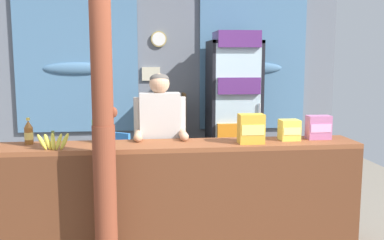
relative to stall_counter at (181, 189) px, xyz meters
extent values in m
plane|color=gray|center=(0.05, 0.64, -0.58)|extent=(6.83, 6.83, 0.00)
cube|color=slate|center=(0.05, 2.28, 0.71)|extent=(4.62, 0.12, 2.58)
cube|color=teal|center=(-1.16, 2.19, 1.09)|extent=(1.57, 0.04, 1.84)
ellipsoid|color=teal|center=(-1.16, 2.17, 0.99)|extent=(0.86, 0.10, 0.16)
cube|color=teal|center=(1.18, 2.19, 1.09)|extent=(1.46, 0.04, 1.84)
ellipsoid|color=teal|center=(1.18, 2.17, 0.99)|extent=(0.80, 0.10, 0.16)
cylinder|color=tan|center=(-0.10, 2.20, 1.38)|extent=(0.21, 0.03, 0.21)
cylinder|color=white|center=(-0.10, 2.18, 1.38)|extent=(0.18, 0.01, 0.18)
cube|color=beige|center=(-0.20, 2.20, 0.92)|extent=(0.24, 0.02, 0.18)
cube|color=brown|center=(0.00, 0.10, 0.37)|extent=(3.14, 0.45, 0.04)
cube|color=brown|center=(0.00, -0.10, -0.12)|extent=(3.14, 0.04, 0.92)
cube|color=brown|center=(-1.53, 0.10, -0.12)|extent=(0.08, 0.40, 0.92)
cube|color=brown|center=(1.53, 0.10, -0.12)|extent=(0.08, 0.40, 0.92)
cylinder|color=brown|center=(-0.62, -0.29, 0.02)|extent=(0.17, 0.17, 1.19)
cylinder|color=brown|center=(-0.62, -0.29, 1.21)|extent=(0.16, 0.16, 1.19)
ellipsoid|color=brown|center=(-0.54, -0.29, 0.71)|extent=(0.06, 0.05, 0.08)
cube|color=black|center=(0.84, 2.08, 0.38)|extent=(0.64, 0.04, 1.92)
cube|color=black|center=(0.53, 1.81, 0.38)|extent=(0.04, 0.58, 1.92)
cube|color=black|center=(1.14, 1.81, 0.38)|extent=(0.04, 0.58, 1.92)
cube|color=black|center=(0.84, 1.81, 1.32)|extent=(0.64, 0.58, 0.04)
cube|color=black|center=(0.84, 1.81, -0.54)|extent=(0.64, 0.58, 0.08)
cube|color=silver|center=(0.84, 1.53, 0.43)|extent=(0.58, 0.02, 1.76)
cylinder|color=#B7B7BC|center=(1.10, 1.50, 0.38)|extent=(0.02, 0.02, 0.40)
cube|color=silver|center=(0.84, 1.81, 0.13)|extent=(0.56, 0.50, 0.02)
cube|color=orange|center=(0.84, 1.69, 0.24)|extent=(0.52, 0.46, 0.20)
cube|color=silver|center=(0.84, 1.81, 0.68)|extent=(0.56, 0.50, 0.02)
cube|color=#56286B|center=(0.84, 1.69, 0.79)|extent=(0.52, 0.46, 0.20)
cube|color=silver|center=(0.84, 1.81, 1.24)|extent=(0.56, 0.50, 0.02)
cube|color=#56286B|center=(0.84, 1.69, 1.35)|extent=(0.52, 0.46, 0.20)
cube|color=brown|center=(-0.23, 1.92, 0.05)|extent=(0.04, 0.28, 1.26)
cube|color=brown|center=(0.21, 1.92, 0.05)|extent=(0.04, 0.28, 1.26)
cube|color=brown|center=(-0.01, 1.92, 0.49)|extent=(0.44, 0.28, 0.02)
cylinder|color=black|center=(-0.08, 1.92, 0.56)|extent=(0.05, 0.05, 0.11)
cylinder|color=brown|center=(0.06, 1.92, 0.56)|extent=(0.05, 0.05, 0.12)
cube|color=brown|center=(-0.01, 1.92, 0.11)|extent=(0.44, 0.28, 0.02)
cylinder|color=brown|center=(-0.08, 1.92, 0.20)|extent=(0.07, 0.07, 0.15)
cylinder|color=silver|center=(0.06, 1.92, 0.20)|extent=(0.06, 0.06, 0.16)
cube|color=brown|center=(-0.01, 1.92, -0.26)|extent=(0.44, 0.28, 0.02)
cylinder|color=orange|center=(-0.08, 1.92, -0.18)|extent=(0.07, 0.07, 0.14)
cylinder|color=orange|center=(0.06, 1.92, -0.20)|extent=(0.05, 0.05, 0.11)
cube|color=#3884D6|center=(-0.76, 1.20, -0.14)|extent=(0.61, 0.61, 0.04)
cube|color=#3884D6|center=(-0.65, 1.36, 0.08)|extent=(0.37, 0.27, 0.40)
cylinder|color=#3884D6|center=(-1.02, 1.15, -0.36)|extent=(0.04, 0.04, 0.44)
cylinder|color=#3884D6|center=(-0.71, 0.93, -0.36)|extent=(0.04, 0.04, 0.44)
cylinder|color=#3884D6|center=(-0.81, 1.46, -0.36)|extent=(0.04, 0.04, 0.44)
cylinder|color=#3884D6|center=(-0.50, 1.25, -0.36)|extent=(0.04, 0.04, 0.44)
cube|color=#3884D6|center=(-0.93, 1.31, -0.02)|extent=(0.26, 0.35, 0.03)
cube|color=#3884D6|center=(-0.59, 1.09, -0.02)|extent=(0.26, 0.35, 0.03)
cylinder|color=#28282D|center=(-0.24, 0.47, -0.14)|extent=(0.11, 0.11, 0.87)
cylinder|color=#28282D|center=(-0.08, 0.47, -0.14)|extent=(0.11, 0.11, 0.87)
cube|color=#BCB7B2|center=(-0.16, 0.47, 0.55)|extent=(0.38, 0.20, 0.50)
sphere|color=tan|center=(-0.16, 0.47, 0.88)|extent=(0.19, 0.19, 0.19)
ellipsoid|color=#4C4742|center=(-0.16, 0.48, 0.93)|extent=(0.18, 0.18, 0.10)
cylinder|color=#BCB7B2|center=(-0.36, 0.47, 0.59)|extent=(0.08, 0.08, 0.33)
cylinder|color=tan|center=(-0.36, 0.32, 0.43)|extent=(0.07, 0.26, 0.07)
sphere|color=tan|center=(-0.36, 0.19, 0.43)|extent=(0.08, 0.08, 0.08)
cylinder|color=#BCB7B2|center=(0.04, 0.47, 0.59)|extent=(0.08, 0.08, 0.33)
cylinder|color=tan|center=(0.04, 0.32, 0.43)|extent=(0.07, 0.26, 0.07)
sphere|color=tan|center=(0.04, 0.19, 0.43)|extent=(0.08, 0.08, 0.08)
cylinder|color=#75C64C|center=(-0.72, 0.22, 0.48)|extent=(0.09, 0.09, 0.20)
cone|color=#75C64C|center=(-0.72, 0.22, 0.63)|extent=(0.09, 0.09, 0.09)
cylinder|color=black|center=(-0.72, 0.22, 0.69)|extent=(0.04, 0.04, 0.03)
cylinder|color=yellow|center=(-0.72, 0.22, 0.48)|extent=(0.09, 0.09, 0.09)
cylinder|color=brown|center=(-1.29, 0.21, 0.46)|extent=(0.07, 0.07, 0.14)
cone|color=brown|center=(-1.29, 0.21, 0.56)|extent=(0.07, 0.07, 0.06)
cylinder|color=#E5CC4C|center=(-1.29, 0.21, 0.60)|extent=(0.03, 0.03, 0.02)
cylinder|color=#E5D166|center=(-1.29, 0.21, 0.46)|extent=(0.07, 0.07, 0.06)
cube|color=#EAD14C|center=(0.99, 0.13, 0.48)|extent=(0.17, 0.15, 0.18)
cube|color=#FFFF8C|center=(0.99, 0.06, 0.48)|extent=(0.15, 0.00, 0.06)
cube|color=#B76699|center=(1.27, 0.15, 0.49)|extent=(0.21, 0.12, 0.22)
cube|color=#F7A5D8|center=(1.27, 0.09, 0.49)|extent=(0.19, 0.00, 0.08)
cube|color=gold|center=(0.61, 0.02, 0.51)|extent=(0.22, 0.14, 0.26)
cube|color=#FFE26D|center=(0.61, -0.05, 0.51)|extent=(0.20, 0.00, 0.09)
ellipsoid|color=#DBCC42|center=(-1.12, -0.06, 0.45)|extent=(0.10, 0.04, 0.14)
ellipsoid|color=#DBCC42|center=(-1.08, -0.05, 0.45)|extent=(0.08, 0.04, 0.15)
ellipsoid|color=#DBCC42|center=(-1.04, -0.07, 0.45)|extent=(0.04, 0.04, 0.15)
ellipsoid|color=#DBCC42|center=(-0.99, -0.06, 0.45)|extent=(0.08, 0.04, 0.15)
ellipsoid|color=#DBCC42|center=(-0.95, -0.06, 0.45)|extent=(0.09, 0.04, 0.15)
cylinder|color=olive|center=(-1.04, -0.06, 0.52)|extent=(0.02, 0.02, 0.05)
camera|label=1|loc=(-0.31, -3.51, 1.10)|focal=39.76mm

